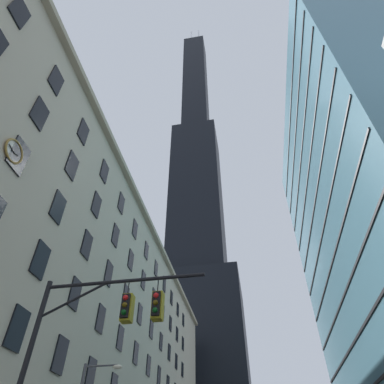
% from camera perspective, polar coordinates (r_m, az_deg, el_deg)
% --- Properties ---
extents(station_building, '(12.97, 72.74, 29.74)m').
position_cam_1_polar(station_building, '(45.24, -16.29, -22.88)').
color(station_building, '#B2A88E').
rests_on(station_building, ground).
extents(dark_skyscraper, '(25.89, 25.89, 226.90)m').
position_cam_1_polar(dark_skyscraper, '(118.04, 0.91, -6.50)').
color(dark_skyscraper, black).
rests_on(dark_skyscraper, ground).
extents(traffic_signal_mast, '(6.64, 0.63, 7.98)m').
position_cam_1_polar(traffic_signal_mast, '(13.62, -15.97, -22.58)').
color(traffic_signal_mast, black).
rests_on(traffic_signal_mast, sidewalk_left).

